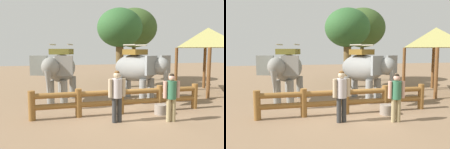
# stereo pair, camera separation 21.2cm
# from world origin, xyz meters

# --- Properties ---
(ground_plane) EXTENTS (60.00, 60.00, 0.00)m
(ground_plane) POSITION_xyz_m (0.00, 0.00, 0.00)
(ground_plane) COLOR #806449
(log_fence) EXTENTS (6.73, 0.33, 1.05)m
(log_fence) POSITION_xyz_m (0.00, 0.08, 0.60)
(log_fence) COLOR brown
(log_fence) RESTS_ON ground
(elephant_near_left) EXTENTS (2.35, 3.28, 2.75)m
(elephant_near_left) POSITION_xyz_m (-2.11, 2.76, 1.55)
(elephant_near_left) COLOR gray
(elephant_near_left) RESTS_ON ground
(elephant_center) EXTENTS (2.54, 3.19, 2.73)m
(elephant_center) POSITION_xyz_m (1.53, 2.10, 1.53)
(elephant_center) COLOR gray
(elephant_center) RESTS_ON ground
(tourist_woman_in_black) EXTENTS (0.59, 0.36, 1.67)m
(tourist_woman_in_black) POSITION_xyz_m (1.37, -1.28, 0.96)
(tourist_woman_in_black) COLOR #9B8A5F
(tourist_woman_in_black) RESTS_ON ground
(tourist_man_in_blue) EXTENTS (0.62, 0.38, 1.77)m
(tourist_man_in_blue) POSITION_xyz_m (-0.44, -0.85, 1.03)
(tourist_man_in_blue) COLOR #303132
(tourist_man_in_blue) RESTS_ON ground
(thatched_shelter) EXTENTS (3.75, 3.75, 3.72)m
(thatched_shelter) POSITION_xyz_m (6.12, 2.99, 3.11)
(thatched_shelter) COLOR brown
(thatched_shelter) RESTS_ON ground
(tree_far_left) EXTENTS (2.96, 2.96, 5.17)m
(tree_far_left) POSITION_xyz_m (1.88, 6.19, 3.83)
(tree_far_left) COLOR brown
(tree_far_left) RESTS_ON ground
(tree_back_center) EXTENTS (3.59, 3.59, 5.72)m
(tree_back_center) POSITION_xyz_m (3.89, 8.83, 4.18)
(tree_back_center) COLOR brown
(tree_back_center) RESTS_ON ground
(feed_bucket) EXTENTS (0.48, 0.48, 0.38)m
(feed_bucket) POSITION_xyz_m (1.46, -0.36, 0.19)
(feed_bucket) COLOR gray
(feed_bucket) RESTS_ON ground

